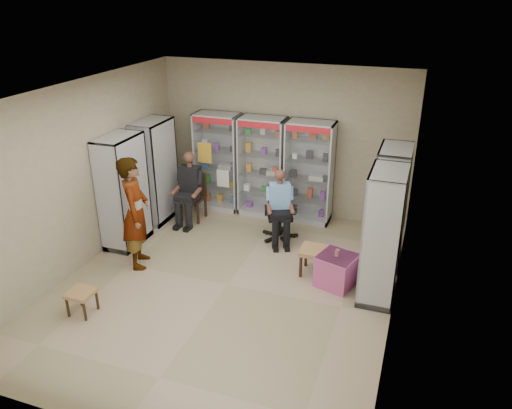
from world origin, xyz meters
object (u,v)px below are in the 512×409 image
(wooden_chair, at_px, (193,197))
(cabinet_back_left, at_px, (218,162))
(woven_stool_a, at_px, (314,261))
(cabinet_back_right, at_px, (309,172))
(seated_shopkeeper, at_px, (279,207))
(cabinet_left_near, at_px, (123,192))
(pink_trunk, at_px, (336,270))
(cabinet_back_mid, at_px, (262,167))
(woven_stool_b, at_px, (82,302))
(standing_man, at_px, (136,213))
(office_chair, at_px, (280,213))
(cabinet_right_near, at_px, (382,236))
(cabinet_right_far, at_px, (390,207))
(cabinet_left_far, at_px, (155,171))

(wooden_chair, bearing_deg, cabinet_back_left, 71.10)
(wooden_chair, distance_m, woven_stool_a, 3.01)
(cabinet_back_right, bearing_deg, seated_shopkeeper, -106.18)
(cabinet_left_near, height_order, wooden_chair, cabinet_left_near)
(woven_stool_a, bearing_deg, pink_trunk, -28.78)
(cabinet_back_mid, height_order, pink_trunk, cabinet_back_mid)
(cabinet_back_mid, height_order, woven_stool_b, cabinet_back_mid)
(standing_man, bearing_deg, cabinet_left_near, 22.70)
(cabinet_back_left, distance_m, office_chair, 1.93)
(cabinet_back_left, height_order, cabinet_right_near, same)
(cabinet_right_far, xyz_separation_m, office_chair, (-1.92, 0.18, -0.50))
(cabinet_back_mid, bearing_deg, wooden_chair, -148.69)
(cabinet_right_near, relative_size, woven_stool_b, 5.59)
(seated_shopkeeper, bearing_deg, office_chair, 66.71)
(cabinet_right_far, height_order, cabinet_right_near, same)
(cabinet_back_right, bearing_deg, cabinet_left_far, -161.81)
(cabinet_back_mid, xyz_separation_m, woven_stool_a, (1.55, -1.94, -0.78))
(office_chair, height_order, seated_shopkeeper, seated_shopkeeper)
(cabinet_right_near, bearing_deg, cabinet_right_far, 0.00)
(cabinet_right_far, height_order, office_chair, cabinet_right_far)
(cabinet_right_near, height_order, office_chair, cabinet_right_near)
(pink_trunk, bearing_deg, seated_shopkeeper, 137.87)
(cabinet_back_mid, relative_size, standing_man, 1.06)
(office_chair, bearing_deg, standing_man, -162.58)
(wooden_chair, bearing_deg, cabinet_right_far, -6.04)
(cabinet_left_far, distance_m, office_chair, 2.59)
(pink_trunk, bearing_deg, office_chair, 136.67)
(cabinet_back_mid, distance_m, pink_trunk, 3.01)
(cabinet_right_near, distance_m, office_chair, 2.36)
(cabinet_back_left, relative_size, woven_stool_b, 5.59)
(cabinet_right_near, relative_size, pink_trunk, 3.73)
(wooden_chair, xyz_separation_m, seated_shopkeeper, (1.86, -0.27, 0.17))
(cabinet_back_right, height_order, seated_shopkeeper, cabinet_back_right)
(cabinet_back_mid, bearing_deg, cabinet_right_near, -40.84)
(office_chair, distance_m, seated_shopkeeper, 0.15)
(woven_stool_b, bearing_deg, cabinet_back_mid, 72.07)
(office_chair, distance_m, woven_stool_a, 1.36)
(seated_shopkeeper, height_order, standing_man, standing_man)
(cabinet_back_right, height_order, cabinet_left_near, same)
(cabinet_back_right, relative_size, pink_trunk, 3.73)
(cabinet_left_far, relative_size, woven_stool_a, 4.48)
(cabinet_back_right, xyz_separation_m, standing_man, (-2.23, -2.61, -0.05))
(cabinet_left_far, bearing_deg, standing_man, 19.70)
(cabinet_back_left, xyz_separation_m, woven_stool_a, (2.50, -1.94, -0.78))
(cabinet_back_right, xyz_separation_m, woven_stool_b, (-2.27, -4.09, -0.82))
(cabinet_right_near, height_order, cabinet_left_near, same)
(cabinet_back_mid, height_order, standing_man, cabinet_back_mid)
(cabinet_right_near, xyz_separation_m, cabinet_left_near, (-4.46, 0.20, 0.00))
(cabinet_left_near, xyz_separation_m, pink_trunk, (3.83, -0.14, -0.74))
(cabinet_left_near, xyz_separation_m, seated_shopkeeper, (2.54, 1.03, -0.36))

